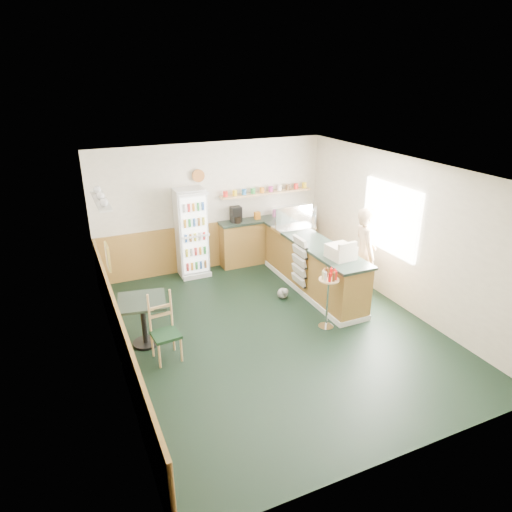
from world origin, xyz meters
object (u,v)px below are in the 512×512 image
drinks_fridge (192,233)px  display_case (294,218)px  condiment_stand (328,289)px  cafe_table (143,313)px  cash_register (341,252)px  shopkeeper (364,254)px  cafe_chair (164,325)px

drinks_fridge → display_case: bearing=-24.3°
condiment_stand → cafe_table: condiment_stand is taller
display_case → cash_register: display_case is taller
drinks_fridge → condiment_stand: 3.33m
display_case → cafe_table: (-3.40, -1.42, -0.69)m
shopkeeper → cafe_table: bearing=106.7°
drinks_fridge → cafe_chair: (-1.27, -2.73, -0.38)m
drinks_fridge → shopkeeper: drinks_fridge is taller
cafe_table → condiment_stand: bearing=-14.1°
drinks_fridge → display_case: drinks_fridge is taller
cafe_chair → condiment_stand: bearing=-10.9°
shopkeeper → cafe_chair: bearing=113.2°
condiment_stand → cafe_chair: cafe_chair is taller
drinks_fridge → cash_register: 3.20m
shopkeeper → condiment_stand: shopkeeper is taller
shopkeeper → cafe_chair: (-3.88, -0.41, -0.34)m
cafe_table → cafe_chair: bearing=-64.2°
condiment_stand → cafe_table: size_ratio=1.26×
cafe_table → cafe_chair: (0.22, -0.45, -0.01)m
condiment_stand → cafe_chair: (-2.67, 0.28, -0.16)m
shopkeeper → display_case: bearing=42.8°
shopkeeper → condiment_stand: size_ratio=1.69×
shopkeeper → cafe_table: (-4.10, 0.04, -0.33)m
display_case → condiment_stand: 2.27m
drinks_fridge → cash_register: drinks_fridge is taller
cafe_table → cafe_chair: 0.50m
cash_register → condiment_stand: (-0.51, -0.45, -0.42)m
cash_register → cafe_table: cash_register is taller
shopkeeper → condiment_stand: (-1.21, -0.69, -0.17)m
condiment_stand → cafe_table: (-2.89, 0.73, -0.16)m
drinks_fridge → display_case: 2.12m
cash_register → cafe_table: 3.46m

